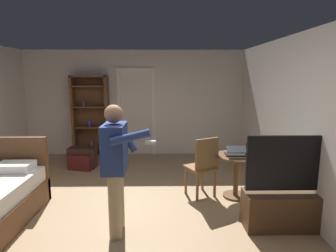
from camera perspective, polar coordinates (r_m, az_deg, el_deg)
name	(u,v)px	position (r m, az deg, el deg)	size (l,w,h in m)	color
ground_plane	(112,221)	(4.12, -11.26, -18.30)	(7.38, 7.38, 0.00)	#997A56
wall_back	(135,103)	(7.04, -6.73, 4.60)	(5.52, 0.12, 2.55)	silver
wall_right	(318,128)	(4.14, 27.93, -0.37)	(0.12, 6.95, 2.55)	silver
doorway_frame	(136,106)	(6.96, -6.41, 4.09)	(0.93, 0.08, 2.13)	white
bookshelf	(91,114)	(7.02, -15.27, 2.37)	(0.85, 0.32, 1.95)	brown
tv_flatscreen	(291,202)	(4.08, 23.54, -13.84)	(1.21, 0.40, 1.22)	#4C331E
side_table	(236,169)	(4.72, 13.63, -8.34)	(0.67, 0.67, 0.70)	brown
laptop	(236,153)	(4.59, 13.53, -5.23)	(0.33, 0.34, 0.16)	black
bottle_on_table	(248,149)	(4.59, 15.76, -4.55)	(0.06, 0.06, 0.27)	#2E272A
wooden_chair	(203,164)	(4.60, 7.11, -7.70)	(0.57, 0.57, 0.99)	brown
person_blue_shirt	(116,160)	(3.49, -10.45, -6.85)	(0.63, 0.61, 1.61)	tan
suitcase_dark	(82,158)	(6.34, -16.87, -6.10)	(0.56, 0.31, 0.44)	black
suitcase_small	(82,161)	(6.28, -16.95, -6.85)	(0.50, 0.32, 0.32)	#4C1919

